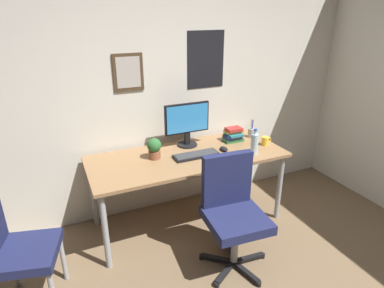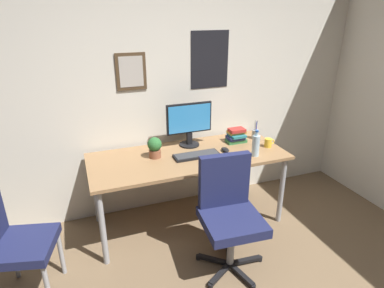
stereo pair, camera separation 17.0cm
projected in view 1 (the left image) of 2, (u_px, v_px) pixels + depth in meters
name	position (u px, v px, depth m)	size (l,w,h in m)	color
wall_back	(162.00, 87.00, 3.20)	(4.40, 0.10, 2.60)	silver
desk	(188.00, 162.00, 3.08)	(1.84, 0.76, 0.74)	#936D47
office_chair	(232.00, 207.00, 2.62)	(0.56, 0.57, 0.95)	#1E234C
side_chair	(14.00, 247.00, 2.22)	(0.51, 0.51, 0.88)	#1E234C
monitor	(187.00, 123.00, 3.19)	(0.46, 0.20, 0.43)	black
keyboard	(196.00, 155.00, 3.02)	(0.43, 0.15, 0.03)	black
computer_mouse	(224.00, 149.00, 3.14)	(0.06, 0.11, 0.04)	black
water_bottle	(254.00, 144.00, 3.04)	(0.07, 0.07, 0.25)	silver
coffee_mug_near	(265.00, 141.00, 3.27)	(0.11, 0.07, 0.09)	yellow
potted_plant	(154.00, 148.00, 2.95)	(0.13, 0.13, 0.19)	brown
pen_cup	(251.00, 132.00, 3.47)	(0.07, 0.07, 0.20)	#9EA0A5
book_stack_left	(233.00, 135.00, 3.36)	(0.20, 0.16, 0.14)	#33723F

